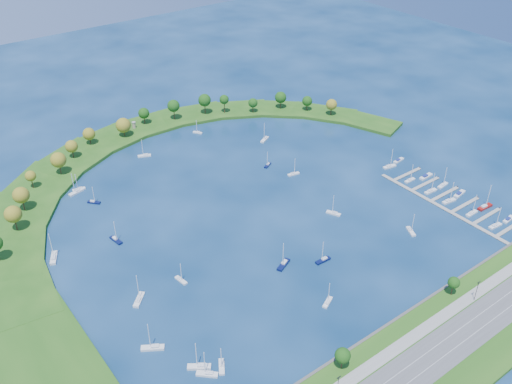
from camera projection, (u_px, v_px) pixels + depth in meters
ground at (254, 205)px, 304.61m from camera, size 700.00×700.00×0.00m
south_shoreline at (444, 345)px, 221.72m from camera, size 420.00×43.10×11.60m
breakwater at (133, 193)px, 313.28m from camera, size 286.74×247.64×2.00m
breakwater_trees at (148, 135)px, 350.44m from camera, size 236.89×94.82×14.51m
harbor_tower at (134, 125)px, 376.41m from camera, size 2.60×2.60×4.29m
dock_system at (449, 202)px, 306.70m from camera, size 24.28×82.00×1.60m
moored_boat_0 at (94, 202)px, 306.13m from camera, size 6.08×6.57×10.29m
moored_boat_1 at (222, 366)px, 213.49m from camera, size 5.73×7.40×10.93m
moored_boat_2 at (198, 132)px, 375.16m from camera, size 4.87×6.34×9.35m
moored_boat_3 at (54, 257)px, 266.72m from camera, size 6.66×9.72×14.01m
moored_boat_4 at (265, 139)px, 366.75m from camera, size 8.55×5.97×12.37m
moored_boat_5 at (328, 302)px, 242.16m from camera, size 7.42×4.98×10.66m
moored_boat_6 at (323, 260)px, 265.38m from camera, size 7.99×2.50×11.63m
moored_boat_7 at (79, 189)px, 317.03m from camera, size 7.28×3.28×10.34m
moored_boat_8 at (181, 280)px, 253.88m from camera, size 2.90×7.16×10.23m
moored_boat_9 at (334, 213)px, 297.37m from camera, size 5.20×7.91×11.35m
moored_boat_10 at (139, 299)px, 243.28m from camera, size 8.26×8.28×13.43m
moored_boat_11 at (116, 239)px, 278.26m from camera, size 3.47×8.34×11.89m
moored_boat_12 at (153, 347)px, 221.04m from camera, size 8.97×7.01×13.28m
moored_boat_13 at (144, 155)px, 348.85m from camera, size 8.16×5.30×11.69m
moored_boat_14 at (284, 264)px, 262.74m from camera, size 9.34×6.07×13.38m
moored_boat_15 at (411, 231)px, 284.28m from camera, size 5.42×7.86×11.35m
moored_boat_16 at (294, 173)px, 330.69m from camera, size 7.44×3.29×10.58m
moored_boat_17 at (199, 366)px, 213.33m from camera, size 8.66×7.23×13.06m
moored_boat_18 at (76, 192)px, 314.34m from camera, size 9.05×4.59×12.82m
moored_boat_19 at (268, 165)px, 339.31m from camera, size 6.70×4.62×9.66m
moored_boat_20 at (207, 373)px, 210.51m from camera, size 7.46×7.33×12.01m
docked_boat_0 at (495, 225)px, 288.01m from camera, size 8.16×3.03×11.72m
docked_boat_1 at (508, 219)px, 292.94m from camera, size 8.43×3.08×1.68m
docked_boat_2 at (472, 213)px, 297.28m from camera, size 7.99×2.40×11.68m
docked_boat_3 at (485, 206)px, 302.09m from camera, size 9.60×3.15×13.93m
docked_boat_4 at (449, 201)px, 306.87m from camera, size 8.66×3.43×12.38m
docked_boat_5 at (459, 194)px, 312.93m from camera, size 9.48×3.97×1.88m
docked_boat_6 at (431, 191)px, 315.09m from camera, size 8.31×2.73×12.06m
docked_boat_7 at (443, 185)px, 320.29m from camera, size 8.23×3.16×11.80m
docked_boat_8 at (410, 180)px, 324.89m from camera, size 7.26×2.10×10.65m
docked_boat_9 at (426, 176)px, 328.25m from camera, size 9.63×3.21×1.94m
docked_boat_10 at (390, 166)px, 337.75m from camera, size 8.57×3.67×12.20m
docked_boat_11 at (399, 160)px, 344.08m from camera, size 8.40×3.30×1.67m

